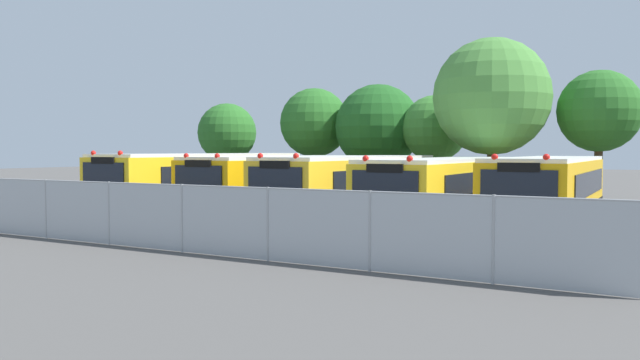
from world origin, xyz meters
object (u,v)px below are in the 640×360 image
(tree_1, at_px, (316,122))
(tree_2, at_px, (376,125))
(school_bus_0, at_px, (208,181))
(school_bus_1, at_px, (280,184))
(tree_4, at_px, (489,97))
(tree_3, at_px, (438,128))
(school_bus_3, at_px, (447,190))
(tree_0, at_px, (227,133))
(school_bus_2, at_px, (355,186))
(tree_5, at_px, (601,109))
(school_bus_4, at_px, (549,192))

(tree_1, xyz_separation_m, tree_2, (3.70, 0.12, -0.24))
(school_bus_0, xyz_separation_m, tree_2, (3.31, 10.06, 2.66))
(tree_2, bearing_deg, school_bus_1, -88.07)
(tree_4, bearing_deg, school_bus_1, -133.88)
(school_bus_1, xyz_separation_m, tree_1, (-4.03, 9.79, 2.95))
(tree_3, bearing_deg, tree_1, 178.31)
(school_bus_3, distance_m, tree_0, 18.29)
(school_bus_2, height_order, tree_1, tree_1)
(school_bus_2, relative_size, tree_2, 1.74)
(tree_1, bearing_deg, school_bus_2, -53.15)
(tree_1, bearing_deg, tree_5, -4.31)
(school_bus_1, distance_m, tree_3, 10.41)
(school_bus_3, height_order, tree_1, tree_1)
(tree_1, bearing_deg, tree_0, -161.66)
(tree_5, bearing_deg, school_bus_4, -93.56)
(tree_2, bearing_deg, school_bus_2, -69.38)
(school_bus_1, xyz_separation_m, school_bus_2, (3.49, -0.25, 0.01))
(tree_5, bearing_deg, tree_0, -178.48)
(tree_1, bearing_deg, tree_2, 1.86)
(tree_5, bearing_deg, school_bus_0, -148.91)
(tree_4, xyz_separation_m, tree_5, (4.39, 1.82, -0.59))
(tree_0, xyz_separation_m, tree_4, (15.63, -1.29, 1.39))
(tree_0, xyz_separation_m, tree_1, (5.01, 1.66, 0.60))
(tree_2, xyz_separation_m, tree_5, (11.30, -1.25, 0.43))
(tree_3, distance_m, tree_5, 7.81)
(school_bus_2, height_order, tree_4, tree_4)
(school_bus_1, distance_m, tree_4, 10.20)
(tree_0, height_order, tree_1, tree_1)
(school_bus_3, relative_size, tree_2, 1.78)
(school_bus_2, bearing_deg, tree_4, -113.49)
(school_bus_4, distance_m, tree_3, 12.26)
(tree_2, distance_m, tree_3, 3.60)
(tree_5, bearing_deg, school_bus_3, -113.82)
(tree_3, xyz_separation_m, tree_4, (3.34, -2.73, 1.25))
(tree_0, bearing_deg, school_bus_2, -33.76)
(school_bus_1, height_order, school_bus_4, school_bus_4)
(tree_0, bearing_deg, tree_1, 18.34)
(school_bus_2, relative_size, tree_0, 1.99)
(school_bus_0, xyz_separation_m, tree_4, (10.23, 6.99, 3.68))
(school_bus_3, xyz_separation_m, tree_4, (-0.47, 7.06, 3.75))
(tree_3, bearing_deg, tree_4, -39.33)
(school_bus_3, bearing_deg, school_bus_0, -1.36)
(school_bus_4, distance_m, tree_4, 8.73)
(tree_4, bearing_deg, school_bus_0, -145.63)
(tree_4, bearing_deg, tree_3, 140.67)
(school_bus_0, bearing_deg, tree_4, -145.89)
(school_bus_3, bearing_deg, tree_5, -114.80)
(school_bus_3, distance_m, school_bus_4, 3.38)
(school_bus_1, relative_size, tree_3, 1.80)
(school_bus_1, bearing_deg, school_bus_4, -178.57)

